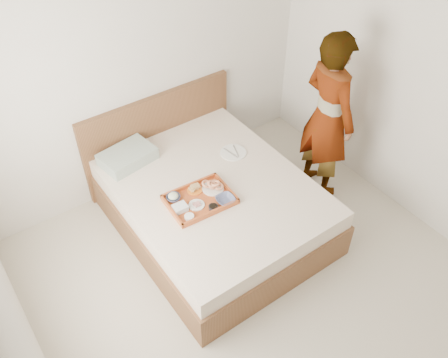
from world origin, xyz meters
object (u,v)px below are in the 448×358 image
Objects in this scene: bed at (213,206)px; dinner_plate at (233,153)px; tray at (200,199)px; person at (328,117)px.

dinner_plate reaches higher than bed.
bed is 3.58× the size of tray.
bed is 0.37m from tray.
tray is 2.23× the size of dinner_plate.
bed is 7.98× the size of dinner_plate.
person is at bearing 1.80° from tray.
person reaches higher than tray.
person reaches higher than dinner_plate.
person is at bearing -27.33° from dinner_plate.
dinner_plate is at bearing 66.86° from person.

